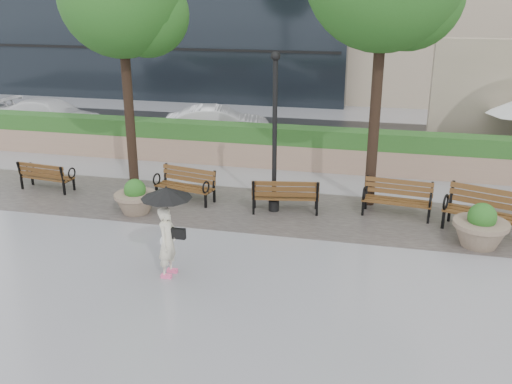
% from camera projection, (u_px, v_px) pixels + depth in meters
% --- Properties ---
extents(ground, '(100.00, 100.00, 0.00)m').
position_uv_depth(ground, '(231.00, 259.00, 12.42)').
color(ground, gray).
rests_on(ground, ground).
extents(cobble_strip, '(28.00, 3.20, 0.01)m').
position_uv_depth(cobble_strip, '(261.00, 210.00, 15.17)').
color(cobble_strip, '#383330').
rests_on(cobble_strip, ground).
extents(hedge_wall, '(24.00, 0.80, 1.35)m').
position_uv_depth(hedge_wall, '(288.00, 147.00, 18.62)').
color(hedge_wall, '#94785F').
rests_on(hedge_wall, ground).
extents(asphalt_street, '(40.00, 7.00, 0.00)m').
position_uv_depth(asphalt_street, '(305.00, 138.00, 22.51)').
color(asphalt_street, black).
rests_on(asphalt_street, ground).
extents(bench_0, '(1.64, 0.82, 0.85)m').
position_uv_depth(bench_0, '(47.00, 182.00, 16.59)').
color(bench_0, '#563819').
rests_on(bench_0, ground).
extents(bench_1, '(1.76, 1.01, 0.89)m').
position_uv_depth(bench_1, '(185.00, 192.00, 15.74)').
color(bench_1, '#563819').
rests_on(bench_1, ground).
extents(bench_2, '(1.81, 0.97, 0.93)m').
position_uv_depth(bench_2, '(285.00, 202.00, 14.93)').
color(bench_2, '#563819').
rests_on(bench_2, ground).
extents(bench_3, '(1.79, 0.87, 0.92)m').
position_uv_depth(bench_3, '(396.00, 206.00, 14.66)').
color(bench_3, '#563819').
rests_on(bench_3, ground).
extents(bench_4, '(2.11, 1.40, 1.06)m').
position_uv_depth(bench_4, '(486.00, 221.00, 13.62)').
color(bench_4, '#563819').
rests_on(bench_4, ground).
extents(planter_left, '(1.10, 1.10, 0.92)m').
position_uv_depth(planter_left, '(136.00, 200.00, 14.87)').
color(planter_left, '#7F6B56').
rests_on(planter_left, ground).
extents(planter_right, '(1.24, 1.24, 1.04)m').
position_uv_depth(planter_right, '(480.00, 230.00, 12.90)').
color(planter_right, '#7F6B56').
rests_on(planter_right, ground).
extents(lamppost, '(0.28, 0.28, 4.14)m').
position_uv_depth(lamppost, '(275.00, 144.00, 14.50)').
color(lamppost, black).
rests_on(lamppost, ground).
extents(tree_0, '(3.48, 3.39, 7.08)m').
position_uv_depth(tree_0, '(127.00, 1.00, 15.56)').
color(tree_0, black).
rests_on(tree_0, ground).
extents(car_left, '(4.71, 2.22, 1.33)m').
position_uv_depth(car_left, '(52.00, 116.00, 23.20)').
color(car_left, silver).
rests_on(car_left, ground).
extents(car_right, '(4.23, 2.33, 1.32)m').
position_uv_depth(car_right, '(218.00, 124.00, 21.92)').
color(car_right, silver).
rests_on(car_right, ground).
extents(pedestrian, '(1.03, 1.03, 1.88)m').
position_uv_depth(pedestrian, '(167.00, 223.00, 11.36)').
color(pedestrian, beige).
rests_on(pedestrian, ground).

